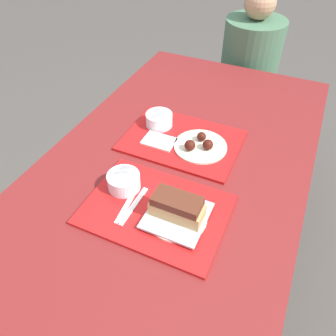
# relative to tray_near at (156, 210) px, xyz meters

# --- Properties ---
(ground_plane) EXTENTS (12.00, 12.00, 0.00)m
(ground_plane) POSITION_rel_tray_near_xyz_m (-0.04, 0.19, -0.73)
(ground_plane) COLOR #4C4742
(picnic_table) EXTENTS (0.96, 1.84, 0.72)m
(picnic_table) POSITION_rel_tray_near_xyz_m (-0.04, 0.19, -0.08)
(picnic_table) COLOR maroon
(picnic_table) RESTS_ON ground_plane
(picnic_bench_far) EXTENTS (0.91, 0.28, 0.43)m
(picnic_bench_far) POSITION_rel_tray_near_xyz_m (-0.04, 1.33, -0.36)
(picnic_bench_far) COLOR maroon
(picnic_bench_far) RESTS_ON ground_plane
(tray_near) EXTENTS (0.45, 0.33, 0.01)m
(tray_near) POSITION_rel_tray_near_xyz_m (0.00, 0.00, 0.00)
(tray_near) COLOR red
(tray_near) RESTS_ON picnic_table
(tray_far) EXTENTS (0.45, 0.33, 0.01)m
(tray_far) POSITION_rel_tray_near_xyz_m (-0.06, 0.37, 0.00)
(tray_far) COLOR red
(tray_far) RESTS_ON picnic_table
(bowl_coleslaw_near) EXTENTS (0.11, 0.11, 0.06)m
(bowl_coleslaw_near) POSITION_rel_tray_near_xyz_m (-0.14, 0.04, 0.04)
(bowl_coleslaw_near) COLOR silver
(bowl_coleslaw_near) RESTS_ON tray_near
(brisket_sandwich_plate) EXTENTS (0.19, 0.19, 0.09)m
(brisket_sandwich_plate) POSITION_rel_tray_near_xyz_m (0.08, -0.01, 0.04)
(brisket_sandwich_plate) COLOR beige
(brisket_sandwich_plate) RESTS_ON tray_near
(plastic_fork_near) EXTENTS (0.03, 0.17, 0.00)m
(plastic_fork_near) POSITION_rel_tray_near_xyz_m (-0.09, -0.02, 0.01)
(plastic_fork_near) COLOR white
(plastic_fork_near) RESTS_ON tray_near
(plastic_knife_near) EXTENTS (0.02, 0.17, 0.00)m
(plastic_knife_near) POSITION_rel_tray_near_xyz_m (-0.07, -0.02, 0.01)
(plastic_knife_near) COLOR white
(plastic_knife_near) RESTS_ON tray_near
(condiment_packet) EXTENTS (0.04, 0.03, 0.01)m
(condiment_packet) POSITION_rel_tray_near_xyz_m (0.02, 0.07, 0.01)
(condiment_packet) COLOR #3F3F47
(condiment_packet) RESTS_ON tray_near
(bowl_coleslaw_far) EXTENTS (0.11, 0.11, 0.06)m
(bowl_coleslaw_far) POSITION_rel_tray_near_xyz_m (-0.19, 0.42, 0.04)
(bowl_coleslaw_far) COLOR silver
(bowl_coleslaw_far) RESTS_ON tray_far
(wings_plate_far) EXTENTS (0.21, 0.21, 0.05)m
(wings_plate_far) POSITION_rel_tray_near_xyz_m (0.02, 0.35, 0.02)
(wings_plate_far) COLOR beige
(wings_plate_far) RESTS_ON tray_far
(napkin_far) EXTENTS (0.13, 0.09, 0.01)m
(napkin_far) POSITION_rel_tray_near_xyz_m (-0.14, 0.31, 0.01)
(napkin_far) COLOR white
(napkin_far) RESTS_ON tray_far
(person_seated_across) EXTENTS (0.35, 0.35, 0.65)m
(person_seated_across) POSITION_rel_tray_near_xyz_m (-0.01, 1.33, -0.03)
(person_seated_across) COLOR #477051
(person_seated_across) RESTS_ON picnic_bench_far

